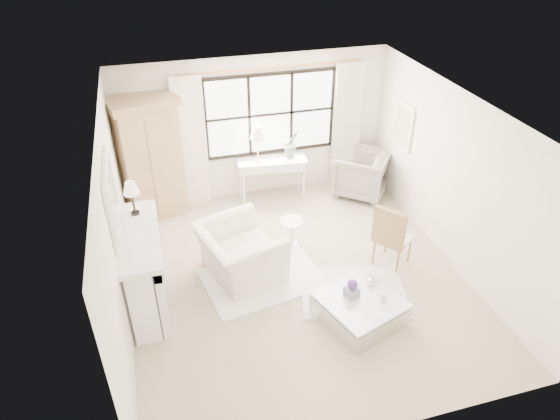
# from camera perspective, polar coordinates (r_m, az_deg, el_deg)

# --- Properties ---
(floor) EXTENTS (5.50, 5.50, 0.00)m
(floor) POSITION_cam_1_polar(r_m,az_deg,el_deg) (7.84, 2.00, -7.67)
(floor) COLOR tan
(floor) RESTS_ON ground
(ceiling) EXTENTS (5.50, 5.50, 0.00)m
(ceiling) POSITION_cam_1_polar(r_m,az_deg,el_deg) (6.42, 2.47, 10.95)
(ceiling) COLOR white
(ceiling) RESTS_ON ground
(wall_back) EXTENTS (5.00, 0.00, 5.00)m
(wall_back) POSITION_cam_1_polar(r_m,az_deg,el_deg) (9.39, -2.91, 9.34)
(wall_back) COLOR white
(wall_back) RESTS_ON ground
(wall_front) EXTENTS (5.00, 0.00, 5.00)m
(wall_front) POSITION_cam_1_polar(r_m,az_deg,el_deg) (5.10, 11.89, -15.37)
(wall_front) COLOR white
(wall_front) RESTS_ON ground
(wall_left) EXTENTS (0.00, 5.50, 5.50)m
(wall_left) POSITION_cam_1_polar(r_m,az_deg,el_deg) (6.82, -18.27, -2.35)
(wall_left) COLOR beige
(wall_left) RESTS_ON ground
(wall_right) EXTENTS (0.00, 5.50, 5.50)m
(wall_right) POSITION_cam_1_polar(r_m,az_deg,el_deg) (8.07, 19.42, 3.21)
(wall_right) COLOR silver
(wall_right) RESTS_ON ground
(window_pane) EXTENTS (2.40, 0.02, 1.50)m
(window_pane) POSITION_cam_1_polar(r_m,az_deg,el_deg) (9.34, -1.10, 10.91)
(window_pane) COLOR white
(window_pane) RESTS_ON wall_back
(window_frame) EXTENTS (2.50, 0.04, 1.50)m
(window_frame) POSITION_cam_1_polar(r_m,az_deg,el_deg) (9.34, -1.08, 10.88)
(window_frame) COLOR black
(window_frame) RESTS_ON wall_back
(curtain_rod) EXTENTS (3.30, 0.04, 0.04)m
(curtain_rod) POSITION_cam_1_polar(r_m,az_deg,el_deg) (9.00, -1.06, 15.91)
(curtain_rod) COLOR #A67539
(curtain_rod) RESTS_ON wall_back
(curtain_left) EXTENTS (0.55, 0.10, 2.47)m
(curtain_left) POSITION_cam_1_polar(r_m,az_deg,el_deg) (9.19, -10.11, 7.50)
(curtain_left) COLOR white
(curtain_left) RESTS_ON ground
(curtain_right) EXTENTS (0.55, 0.10, 2.47)m
(curtain_right) POSITION_cam_1_polar(r_m,az_deg,el_deg) (9.87, 7.62, 9.56)
(curtain_right) COLOR beige
(curtain_right) RESTS_ON ground
(fireplace) EXTENTS (0.58, 1.66, 1.26)m
(fireplace) POSITION_cam_1_polar(r_m,az_deg,el_deg) (7.21, -15.53, -6.66)
(fireplace) COLOR silver
(fireplace) RESTS_ON ground
(mirror_frame) EXTENTS (0.05, 1.15, 0.95)m
(mirror_frame) POSITION_cam_1_polar(r_m,az_deg,el_deg) (6.56, -18.75, 1.19)
(mirror_frame) COLOR silver
(mirror_frame) RESTS_ON wall_left
(mirror_glass) EXTENTS (0.02, 1.00, 0.80)m
(mirror_glass) POSITION_cam_1_polar(r_m,az_deg,el_deg) (6.56, -18.49, 1.23)
(mirror_glass) COLOR #B9BDC5
(mirror_glass) RESTS_ON wall_left
(art_frame) EXTENTS (0.04, 0.62, 0.82)m
(art_frame) POSITION_cam_1_polar(r_m,az_deg,el_deg) (9.25, 13.89, 9.36)
(art_frame) COLOR white
(art_frame) RESTS_ON wall_right
(art_canvas) EXTENTS (0.01, 0.52, 0.72)m
(art_canvas) POSITION_cam_1_polar(r_m,az_deg,el_deg) (9.24, 13.78, 9.35)
(art_canvas) COLOR beige
(art_canvas) RESTS_ON wall_right
(mantel_lamp) EXTENTS (0.22, 0.22, 0.51)m
(mantel_lamp) POSITION_cam_1_polar(r_m,az_deg,el_deg) (7.07, -16.69, 2.26)
(mantel_lamp) COLOR black
(mantel_lamp) RESTS_ON fireplace
(armoire) EXTENTS (1.27, 0.99, 2.24)m
(armoire) POSITION_cam_1_polar(r_m,az_deg,el_deg) (9.03, -14.65, 5.76)
(armoire) COLOR tan
(armoire) RESTS_ON floor
(console_table) EXTENTS (1.34, 0.60, 0.80)m
(console_table) POSITION_cam_1_polar(r_m,az_deg,el_deg) (9.62, -0.91, 3.68)
(console_table) COLOR white
(console_table) RESTS_ON floor
(console_lamp) EXTENTS (0.28, 0.28, 0.69)m
(console_lamp) POSITION_cam_1_polar(r_m,az_deg,el_deg) (9.14, -2.59, 8.71)
(console_lamp) COLOR #B98840
(console_lamp) RESTS_ON console_table
(orchid_plant) EXTENTS (0.34, 0.30, 0.53)m
(orchid_plant) POSITION_cam_1_polar(r_m,az_deg,el_deg) (9.43, 1.32, 7.57)
(orchid_plant) COLOR #546C48
(orchid_plant) RESTS_ON console_table
(side_table) EXTENTS (0.40, 0.40, 0.51)m
(side_table) POSITION_cam_1_polar(r_m,az_deg,el_deg) (8.29, 1.31, -2.23)
(side_table) COLOR silver
(side_table) RESTS_ON floor
(rug_left) EXTENTS (1.94, 1.52, 0.03)m
(rug_left) POSITION_cam_1_polar(r_m,az_deg,el_deg) (7.80, -1.99, -7.78)
(rug_left) COLOR white
(rug_left) RESTS_ON floor
(rug_right) EXTENTS (1.79, 1.53, 0.03)m
(rug_right) POSITION_cam_1_polar(r_m,az_deg,el_deg) (7.65, 8.39, -9.22)
(rug_right) COLOR silver
(rug_right) RESTS_ON floor
(club_armchair) EXTENTS (1.40, 1.51, 0.81)m
(club_armchair) POSITION_cam_1_polar(r_m,az_deg,el_deg) (7.68, -4.63, -4.89)
(club_armchair) COLOR white
(club_armchair) RESTS_ON floor
(wingback_chair) EXTENTS (1.34, 1.33, 0.88)m
(wingback_chair) POSITION_cam_1_polar(r_m,az_deg,el_deg) (9.84, 9.27, 4.16)
(wingback_chair) COLOR gray
(wingback_chair) RESTS_ON floor
(french_chair) EXTENTS (0.67, 0.67, 1.08)m
(french_chair) POSITION_cam_1_polar(r_m,az_deg,el_deg) (8.12, 12.63, -4.18)
(french_chair) COLOR #AD7A48
(french_chair) RESTS_ON floor
(coffee_table) EXTENTS (1.27, 1.27, 0.38)m
(coffee_table) POSITION_cam_1_polar(r_m,az_deg,el_deg) (7.14, 9.08, -11.14)
(coffee_table) COLOR silver
(coffee_table) RESTS_ON floor
(planter_box) EXTENTS (0.21, 0.21, 0.13)m
(planter_box) POSITION_cam_1_polar(r_m,az_deg,el_deg) (6.99, 8.19, -9.25)
(planter_box) COLOR gray
(planter_box) RESTS_ON coffee_table
(planter_flowers) EXTENTS (0.14, 0.14, 0.14)m
(planter_flowers) POSITION_cam_1_polar(r_m,az_deg,el_deg) (6.90, 8.28, -8.41)
(planter_flowers) COLOR #502C6E
(planter_flowers) RESTS_ON planter_box
(pillar_candle) EXTENTS (0.08, 0.08, 0.12)m
(pillar_candle) POSITION_cam_1_polar(r_m,az_deg,el_deg) (7.00, 11.75, -9.68)
(pillar_candle) COLOR beige
(pillar_candle) RESTS_ON coffee_table
(coffee_vase) EXTENTS (0.17, 0.17, 0.15)m
(coffee_vase) POSITION_cam_1_polar(r_m,az_deg,el_deg) (7.20, 10.49, -7.90)
(coffee_vase) COLOR silver
(coffee_vase) RESTS_ON coffee_table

